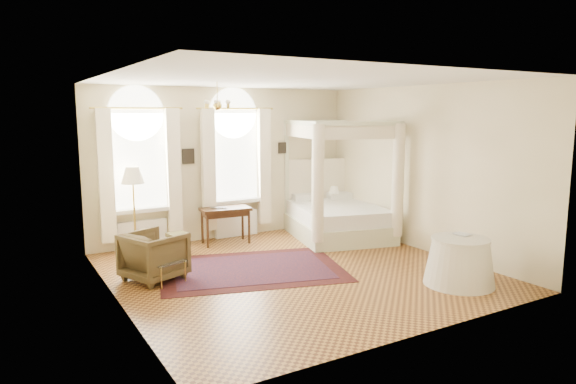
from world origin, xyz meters
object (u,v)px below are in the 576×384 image
Objects in this scene: canopy_bed at (338,211)px; nightstand at (331,215)px; side_table at (460,262)px; floor_lamp at (133,180)px; stool at (178,237)px; armchair at (154,256)px; writing_desk at (225,213)px; coffee_table at (167,264)px.

nightstand is (0.38, 0.81, -0.28)m from canopy_bed.
floor_lamp is at bearing 132.33° from side_table.
canopy_bed is 3.58m from stool.
canopy_bed reaches higher than armchair.
armchair is 2.05m from floor_lamp.
writing_desk reaches higher than coffee_table.
armchair is 1.39× the size of coffee_table.
armchair is (-4.77, -1.69, 0.09)m from nightstand.
coffee_table is 0.57× the size of side_table.
armchair is (-1.99, -1.62, -0.25)m from writing_desk.
side_table reaches higher than nightstand.
nightstand is 0.36× the size of floor_lamp.
nightstand is 1.48× the size of stool.
side_table is at bearing -30.68° from coffee_table.
armchair is at bearing -160.45° from nightstand.
coffee_table is (-1.87, -1.94, -0.32)m from writing_desk.
floor_lamp reaches higher than writing_desk.
writing_desk reaches higher than stool.
side_table is at bearing -93.10° from canopy_bed.
armchair is at bearing -140.84° from writing_desk.
nightstand is 0.70× the size of armchair.
writing_desk is 0.96× the size of side_table.
canopy_bed is at bearing -16.93° from writing_desk.
writing_desk is 1.23m from stool.
armchair is at bearing -122.68° from stool.
floor_lamp is at bearing 179.43° from nightstand.
canopy_bed is 4.45m from floor_lamp.
floor_lamp is (-4.27, 0.85, 0.89)m from canopy_bed.
writing_desk is at bearing 116.86° from side_table.
canopy_bed is 4.43× the size of nightstand.
nightstand is at bearing 64.72° from canopy_bed.
coffee_table is at bearing -164.24° from canopy_bed.
coffee_table is (-0.72, -1.63, -0.01)m from stool.
stool is (-3.55, 0.43, -0.24)m from canopy_bed.
coffee_table is at bearing -113.92° from stool.
nightstand is 5.06m from armchair.
canopy_bed is at bearing -101.19° from armchair.
coffee_table is 2.35m from floor_lamp.
armchair is 0.79× the size of side_table.
writing_desk is (-2.78, -0.07, 0.35)m from nightstand.
stool is 0.47× the size of armchair.
floor_lamp is at bearing 168.73° from canopy_bed.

